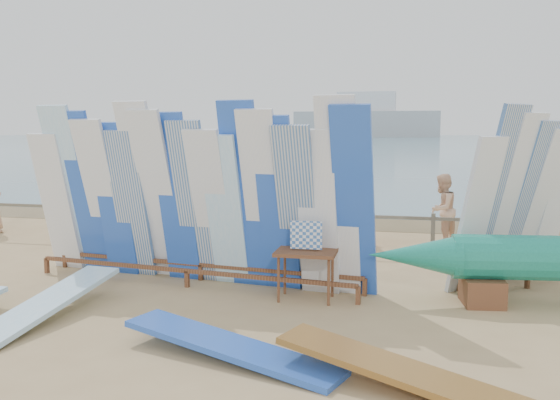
% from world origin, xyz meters
% --- Properties ---
extents(ground, '(160.00, 160.00, 0.00)m').
position_xyz_m(ground, '(0.00, 0.00, 0.00)').
color(ground, tan).
rests_on(ground, ground).
extents(ocean, '(320.00, 240.00, 0.02)m').
position_xyz_m(ocean, '(0.00, 128.00, 0.00)').
color(ocean, slate).
rests_on(ocean, ground).
extents(wet_sand_strip, '(40.00, 2.60, 0.01)m').
position_xyz_m(wet_sand_strip, '(0.00, 7.20, 0.00)').
color(wet_sand_strip, brown).
rests_on(wet_sand_strip, ground).
extents(distant_ship, '(45.00, 8.00, 14.00)m').
position_xyz_m(distant_ship, '(-12.00, 180.00, 5.31)').
color(distant_ship, '#999EA3').
rests_on(distant_ship, ocean).
extents(fence, '(12.08, 0.08, 0.90)m').
position_xyz_m(fence, '(0.00, 3.00, 0.63)').
color(fence, '#69614F').
rests_on(fence, ground).
extents(main_surfboard_rack, '(6.05, 1.53, 3.03)m').
position_xyz_m(main_surfboard_rack, '(0.12, 0.16, 1.36)').
color(main_surfboard_rack, brown).
rests_on(main_surfboard_rack, ground).
extents(side_surfboard_rack, '(2.27, 2.23, 2.92)m').
position_xyz_m(side_surfboard_rack, '(5.26, 1.24, 1.31)').
color(side_surfboard_rack, brown).
rests_on(side_surfboard_rack, ground).
extents(vendor_table, '(0.91, 0.65, 1.19)m').
position_xyz_m(vendor_table, '(2.08, -0.33, 0.40)').
color(vendor_table, brown).
rests_on(vendor_table, ground).
extents(flat_board_d, '(2.74, 1.38, 0.28)m').
position_xyz_m(flat_board_d, '(1.68, -2.79, 0.00)').
color(flat_board_d, blue).
rests_on(flat_board_d, ground).
extents(flat_board_b, '(0.79, 2.72, 0.43)m').
position_xyz_m(flat_board_b, '(-1.15, -2.05, 0.00)').
color(flat_board_b, '#98D0F3').
rests_on(flat_board_b, ground).
extents(flat_board_c, '(2.72, 1.43, 0.37)m').
position_xyz_m(flat_board_c, '(3.61, -3.21, 0.00)').
color(flat_board_c, olive).
rests_on(flat_board_c, ground).
extents(beach_chair_left, '(0.55, 0.57, 0.85)m').
position_xyz_m(beach_chair_left, '(0.21, 3.93, 0.25)').
color(beach_chair_left, red).
rests_on(beach_chair_left, ground).
extents(beach_chair_right, '(0.78, 0.78, 0.86)m').
position_xyz_m(beach_chair_right, '(0.02, 4.21, 0.25)').
color(beach_chair_right, red).
rests_on(beach_chair_right, ground).
extents(stroller, '(0.73, 0.90, 1.07)m').
position_xyz_m(stroller, '(2.24, 4.14, 0.43)').
color(stroller, red).
rests_on(stroller, ground).
extents(beachgoer_extra_1, '(1.11, 0.80, 1.73)m').
position_xyz_m(beachgoer_extra_1, '(-5.16, 6.56, 0.87)').
color(beachgoer_extra_1, '#8C6042').
rests_on(beachgoer_extra_1, ground).
extents(beachgoer_6, '(0.96, 0.89, 1.83)m').
position_xyz_m(beachgoer_6, '(0.96, 3.71, 0.91)').
color(beachgoer_6, tan).
rests_on(beachgoer_6, ground).
extents(beachgoer_2, '(0.66, 0.88, 1.64)m').
position_xyz_m(beachgoer_2, '(-3.00, 3.83, 0.82)').
color(beachgoer_2, beige).
rests_on(beachgoer_2, ground).
extents(beachgoer_8, '(0.69, 0.84, 1.57)m').
position_xyz_m(beachgoer_8, '(4.23, 4.55, 0.78)').
color(beachgoer_8, beige).
rests_on(beachgoer_8, ground).
extents(beachgoer_4, '(1.08, 0.95, 1.73)m').
position_xyz_m(beachgoer_4, '(-1.36, 5.19, 0.87)').
color(beachgoer_4, '#8C6042').
rests_on(beachgoer_4, ground).
extents(beachgoer_11, '(1.34, 1.36, 1.56)m').
position_xyz_m(beachgoer_11, '(-3.17, 6.25, 0.78)').
color(beachgoer_11, beige).
rests_on(beachgoer_11, ground).
extents(beachgoer_5, '(1.51, 0.56, 1.61)m').
position_xyz_m(beachgoer_5, '(0.89, 6.26, 0.80)').
color(beachgoer_5, beige).
rests_on(beachgoer_5, ground).
extents(beachgoer_1, '(0.62, 0.39, 1.62)m').
position_xyz_m(beachgoer_1, '(-2.25, 5.51, 0.81)').
color(beachgoer_1, '#8C6042').
rests_on(beachgoer_1, ground).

